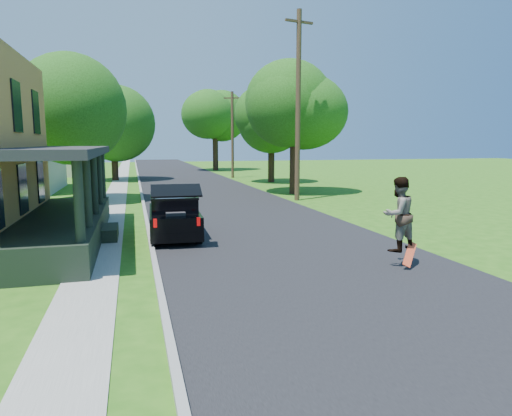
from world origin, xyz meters
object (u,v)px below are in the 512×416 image
object	(u,v)px
black_suv	(174,215)
skateboarder	(398,214)
tree_right_near	(294,101)
utility_pole_near	(298,105)

from	to	relation	value
black_suv	skateboarder	size ratio (longest dim) A/B	2.18
tree_right_near	black_suv	bearing A→B (deg)	-126.38
tree_right_near	utility_pole_near	world-z (taller)	utility_pole_near
skateboarder	utility_pole_near	bearing A→B (deg)	-113.32
skateboarder	tree_right_near	bearing A→B (deg)	-114.66
black_suv	tree_right_near	size ratio (longest dim) A/B	0.49
skateboarder	utility_pole_near	distance (m)	14.63
black_suv	skateboarder	distance (m)	7.66
tree_right_near	utility_pole_near	size ratio (longest dim) A/B	0.85
black_suv	tree_right_near	xyz separation A→B (m)	(8.64, 11.74, 5.11)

